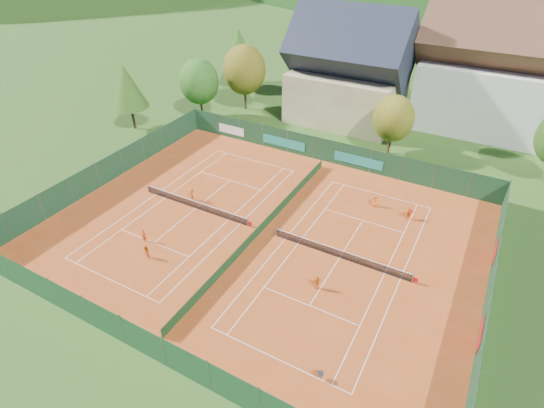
{
  "coord_description": "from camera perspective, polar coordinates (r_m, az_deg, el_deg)",
  "views": [
    {
      "loc": [
        16.49,
        -27.89,
        25.38
      ],
      "look_at": [
        0.0,
        2.0,
        2.0
      ],
      "focal_mm": 28.0,
      "sensor_mm": 36.0,
      "label": 1
    }
  ],
  "objects": [
    {
      "name": "player_left_near",
      "position": [
        41.27,
        -16.82,
        -4.1
      ],
      "size": [
        0.5,
        0.34,
        1.37
      ],
      "primitive_type": "imported",
      "rotation": [
        0.0,
        0.0,
        0.02
      ],
      "color": "#CD4112",
      "rests_on": "ground"
    },
    {
      "name": "player_right_near",
      "position": [
        35.2,
        6.08,
        -10.45
      ],
      "size": [
        0.75,
        0.79,
        1.32
      ],
      "primitive_type": "imported",
      "rotation": [
        0.0,
        0.0,
        0.85
      ],
      "color": "#CE5D12",
      "rests_on": "ground"
    },
    {
      "name": "court_divider",
      "position": [
        40.85,
        -1.36,
        -3.13
      ],
      "size": [
        0.03,
        28.8,
        1.0
      ],
      "color": "#15391B",
      "rests_on": "ground"
    },
    {
      "name": "tree_center",
      "position": [
        55.01,
        16.03,
        11.0
      ],
      "size": [
        5.01,
        5.01,
        7.6
      ],
      "color": "#492F1A",
      "rests_on": "ground"
    },
    {
      "name": "player_left_mid",
      "position": [
        39.31,
        -16.52,
        -6.26
      ],
      "size": [
        0.83,
        0.78,
        1.35
      ],
      "primitive_type": "imported",
      "rotation": [
        0.0,
        0.0,
        -0.58
      ],
      "color": "#DF5513",
      "rests_on": "ground"
    },
    {
      "name": "loose_ball_2",
      "position": [
        43.82,
        1.06,
        -0.94
      ],
      "size": [
        0.07,
        0.07,
        0.07
      ],
      "primitive_type": "sphere",
      "color": "#CCD833",
      "rests_on": "ground"
    },
    {
      "name": "court_markings_right",
      "position": [
        38.65,
        9.06,
        -7.15
      ],
      "size": [
        11.03,
        23.83,
        0.0
      ],
      "color": "white",
      "rests_on": "ground"
    },
    {
      "name": "loose_ball_4",
      "position": [
        36.2,
        9.72,
        -10.69
      ],
      "size": [
        0.07,
        0.07,
        0.07
      ],
      "primitive_type": "sphere",
      "color": "#CCD833",
      "rests_on": "ground"
    },
    {
      "name": "tree_west_front",
      "position": [
        64.61,
        -9.8,
        15.91
      ],
      "size": [
        5.72,
        5.72,
        8.69
      ],
      "color": "#482F1A",
      "rests_on": "ground"
    },
    {
      "name": "loose_ball_3",
      "position": [
        46.78,
        -1.4,
        1.58
      ],
      "size": [
        0.07,
        0.07,
        0.07
      ],
      "primitive_type": "sphere",
      "color": "#CCD833",
      "rests_on": "ground"
    },
    {
      "name": "fence_south",
      "position": [
        31.36,
        -16.88,
        -17.29
      ],
      "size": [
        40.0,
        0.04,
        3.0
      ],
      "color": "#163C1D",
      "rests_on": "ground"
    },
    {
      "name": "tennis_net_right",
      "position": [
        38.29,
        9.34,
        -6.67
      ],
      "size": [
        13.3,
        0.1,
        1.02
      ],
      "color": "#59595B",
      "rests_on": "ground"
    },
    {
      "name": "chalet",
      "position": [
        63.9,
        10.26,
        16.82
      ],
      "size": [
        16.2,
        12.0,
        16.0
      ],
      "color": "beige",
      "rests_on": "ground"
    },
    {
      "name": "court_markings_left",
      "position": [
        44.96,
        -10.21,
        -0.57
      ],
      "size": [
        11.03,
        23.83,
        0.0
      ],
      "color": "white",
      "rests_on": "ground"
    },
    {
      "name": "player_right_far_a",
      "position": [
        45.52,
        13.63,
        0.42
      ],
      "size": [
        0.69,
        0.5,
        1.32
      ],
      "primitive_type": "imported",
      "rotation": [
        0.0,
        0.0,
        3.01
      ],
      "color": "#D35E12",
      "rests_on": "ground"
    },
    {
      "name": "player_right_far_b",
      "position": [
        44.55,
        17.95,
        -1.19
      ],
      "size": [
        1.22,
        1.11,
        1.35
      ],
      "primitive_type": "imported",
      "rotation": [
        0.0,
        0.0,
        3.84
      ],
      "color": "#FD6116",
      "rests_on": "ground"
    },
    {
      "name": "ground",
      "position": [
        41.17,
        -1.35,
        -3.7
      ],
      "size": [
        600.0,
        600.0,
        0.0
      ],
      "primitive_type": "plane",
      "color": "#264B17",
      "rests_on": "ground"
    },
    {
      "name": "ball_hopper",
      "position": [
        30.01,
        6.53,
        -21.77
      ],
      "size": [
        0.34,
        0.34,
        0.8
      ],
      "color": "slate",
      "rests_on": "ground"
    },
    {
      "name": "fence_north",
      "position": [
        52.77,
        6.98,
        7.2
      ],
      "size": [
        40.0,
        0.1,
        3.0
      ],
      "color": "#14381F",
      "rests_on": "ground"
    },
    {
      "name": "fence_east",
      "position": [
        36.94,
        27.16,
        -10.68
      ],
      "size": [
        0.09,
        32.0,
        3.0
      ],
      "color": "#13361F",
      "rests_on": "ground"
    },
    {
      "name": "mountain_backdrop",
      "position": [
        269.61,
        31.78,
        15.58
      ],
      "size": [
        820.0,
        530.0,
        242.0
      ],
      "color": "black",
      "rests_on": "ground"
    },
    {
      "name": "loose_ball_1",
      "position": [
        33.32,
        2.4,
        -15.16
      ],
      "size": [
        0.07,
        0.07,
        0.07
      ],
      "primitive_type": "sphere",
      "color": "#CCD833",
      "rests_on": "ground"
    },
    {
      "name": "player_left_far",
      "position": [
        45.88,
        -10.65,
        1.29
      ],
      "size": [
        1.13,
        0.99,
        1.52
      ],
      "primitive_type": "imported",
      "rotation": [
        0.0,
        0.0,
        2.6
      ],
      "color": "#CD5912",
      "rests_on": "ground"
    },
    {
      "name": "tree_west_mid",
      "position": [
        66.83,
        -3.75,
        17.54
      ],
      "size": [
        6.44,
        6.44,
        9.78
      ],
      "color": "#482B1A",
      "rests_on": "ground"
    },
    {
      "name": "tennis_net_left",
      "position": [
        44.6,
        -10.12,
        -0.1
      ],
      "size": [
        13.3,
        0.1,
        1.02
      ],
      "color": "#59595B",
      "rests_on": "ground"
    },
    {
      "name": "clay_pad",
      "position": [
        41.16,
        -1.35,
        -3.67
      ],
      "size": [
        40.0,
        32.0,
        0.01
      ],
      "primitive_type": "cube",
      "color": "#A74118",
      "rests_on": "ground"
    },
    {
      "name": "fence_west",
      "position": [
        51.77,
        -20.98,
        4.49
      ],
      "size": [
        0.04,
        32.0,
        3.0
      ],
      "color": "#163D24",
      "rests_on": "ground"
    },
    {
      "name": "hotel_block_a",
      "position": [
        66.38,
        28.3,
        14.75
      ],
      "size": [
        21.6,
        11.0,
        17.25
      ],
      "color": "silver",
      "rests_on": "ground"
    },
    {
      "name": "tree_west_back",
      "position": [
        76.27,
        -4.45,
        20.17
      ],
      "size": [
        5.6,
        5.6,
        10.0
      ],
      "color": "#4E361B",
      "rests_on": "ground"
    },
    {
      "name": "loose_ball_0",
      "position": [
        44.25,
        -15.32,
        -1.96
      ],
      "size": [
        0.07,
        0.07,
        0.07
      ],
      "primitive_type": "sphere",
      "color": "#CCD833",
      "rests_on": "ground"
    },
    {
      "name": "tree_west_side",
      "position": [
        62.8,
        -18.91,
        14.71
      ],
      "size": [
        5.04,
        5.04,
        9.0
      ],
      "color": "#462919",
      "rests_on": "ground"
    }
  ]
}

